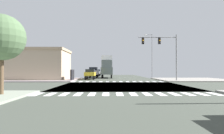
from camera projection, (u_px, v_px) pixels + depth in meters
The scene contains 14 objects.
ground at pixel (123, 86), 21.22m from camera, with size 90.00×90.00×0.05m.
sidewalk_corner_ne at pixel (192, 79), 33.41m from camera, with size 12.00×12.00×0.14m.
sidewalk_corner_nw at pixel (43, 80), 33.02m from camera, with size 12.00×12.00×0.14m.
crosswalk_near at pixel (126, 94), 13.92m from camera, with size 13.50×2.00×0.01m.
crosswalk_far at pixel (118, 82), 28.51m from camera, with size 13.50×2.00×0.01m.
traffic_signal_mast at pixel (162, 47), 29.14m from camera, with size 5.95×0.55×7.15m.
street_lamp at pixel (151, 52), 41.40m from camera, with size 1.78×0.32×9.49m.
bank_building at pixel (23, 65), 33.16m from camera, with size 17.05×7.62×5.33m.
sidewalk_tree at pixel (2, 38), 12.82m from camera, with size 3.10×3.10×5.50m.
sedan_nearside_1 at pixel (90, 73), 35.22m from camera, with size 1.80×4.30×1.88m.
suv_farside_1 at pixel (94, 71), 42.73m from camera, with size 1.96×4.60×2.34m.
sedan_crossing_2 at pixel (98, 72), 57.64m from camera, with size 1.80×4.30×1.88m.
sedan_leading_3 at pixel (96, 72), 51.15m from camera, with size 1.80×4.30×1.88m.
box_truck_trailing_1 at pixel (107, 66), 41.68m from camera, with size 2.40×7.20×4.85m.
Camera 1 is at (-1.51, -21.23, 1.78)m, focal length 30.63 mm.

